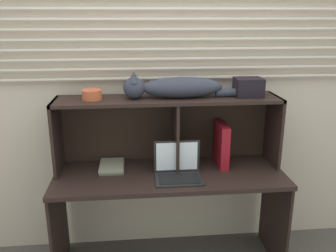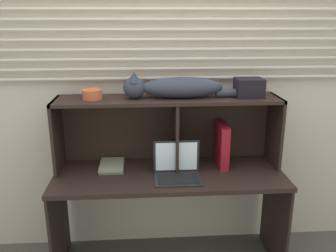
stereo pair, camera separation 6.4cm
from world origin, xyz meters
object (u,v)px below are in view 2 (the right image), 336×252
book_stack (112,166)px  small_basket (92,94)px  binder_upright (222,145)px  laptop (177,170)px  cat (175,87)px  storage_box (249,88)px

book_stack → small_basket: 0.52m
binder_upright → small_basket: bearing=180.0°
binder_upright → small_basket: (-0.88, 0.00, 0.37)m
laptop → binder_upright: (0.33, 0.19, 0.10)m
cat → laptop: cat is taller
book_stack → storage_box: (0.94, 0.01, 0.54)m
book_stack → cat: bearing=0.7°
binder_upright → laptop: bearing=-150.4°
cat → small_basket: bearing=180.0°
laptop → storage_box: bearing=20.6°
binder_upright → book_stack: 0.78m
binder_upright → book_stack: bearing=-179.6°
storage_box → binder_upright: bearing=180.0°
laptop → small_basket: small_basket is taller
cat → small_basket: 0.54m
laptop → binder_upright: bearing=29.6°
cat → binder_upright: size_ratio=2.98×
small_basket → storage_box: 1.05m
cat → binder_upright: (0.33, 0.00, -0.41)m
cat → book_stack: bearing=-179.3°
book_stack → small_basket: bearing=177.3°
small_basket → storage_box: bearing=0.0°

